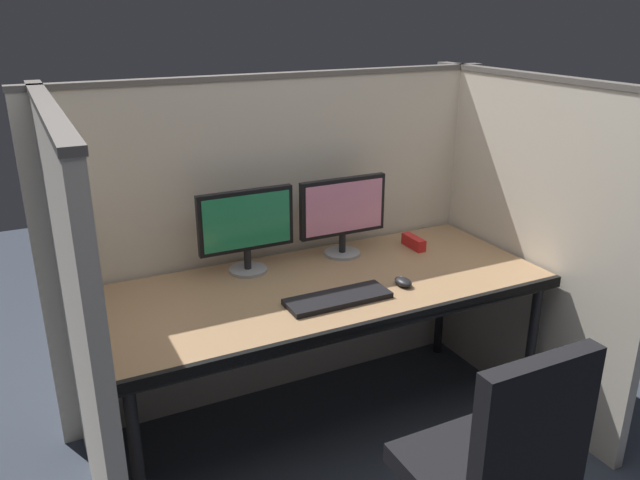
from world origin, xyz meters
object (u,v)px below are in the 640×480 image
(monitor_left, at_px, (246,226))
(red_stapler, at_px, (414,242))
(computer_mouse, at_px, (403,282))
(keyboard_main, at_px, (338,298))
(desk, at_px, (326,295))
(monitor_right, at_px, (343,211))

(monitor_left, xyz_separation_m, red_stapler, (0.83, -0.08, -0.19))
(computer_mouse, bearing_deg, monitor_left, 140.85)
(keyboard_main, bearing_deg, desk, 78.85)
(desk, xyz_separation_m, keyboard_main, (-0.03, -0.16, 0.06))
(computer_mouse, bearing_deg, red_stapler, 50.27)
(desk, distance_m, monitor_right, 0.44)
(monitor_left, height_order, monitor_right, same)
(keyboard_main, height_order, computer_mouse, computer_mouse)
(desk, bearing_deg, keyboard_main, -101.15)
(monitor_right, distance_m, keyboard_main, 0.54)
(monitor_right, distance_m, red_stapler, 0.41)
(desk, height_order, keyboard_main, keyboard_main)
(monitor_right, bearing_deg, keyboard_main, -120.37)
(computer_mouse, distance_m, red_stapler, 0.46)
(computer_mouse, xyz_separation_m, red_stapler, (0.29, 0.35, 0.01))
(desk, relative_size, monitor_right, 4.42)
(monitor_left, distance_m, computer_mouse, 0.72)
(monitor_left, bearing_deg, computer_mouse, -39.15)
(desk, bearing_deg, monitor_right, 50.66)
(monitor_right, xyz_separation_m, red_stapler, (0.36, -0.07, -0.19))
(keyboard_main, xyz_separation_m, computer_mouse, (0.32, 0.01, 0.01))
(computer_mouse, bearing_deg, monitor_right, 98.25)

